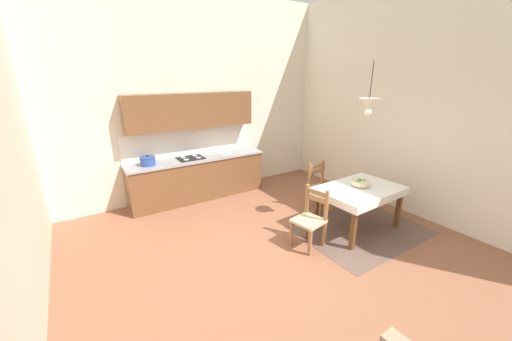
% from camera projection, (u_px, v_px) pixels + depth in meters
% --- Properties ---
extents(ground_plane, '(6.44, 6.74, 0.10)m').
position_uv_depth(ground_plane, '(285.00, 260.00, 4.34)').
color(ground_plane, '#935B42').
extents(wall_back, '(6.44, 0.12, 4.15)m').
position_uv_depth(wall_back, '(197.00, 98.00, 6.17)').
color(wall_back, silver).
rests_on(wall_back, ground_plane).
extents(wall_right, '(0.12, 6.74, 4.15)m').
position_uv_depth(wall_right, '(423.00, 103.00, 5.19)').
color(wall_right, silver).
rests_on(wall_right, ground_plane).
extents(area_rug, '(2.10, 1.60, 0.01)m').
position_uv_depth(area_rug, '(360.00, 230.00, 5.07)').
color(area_rug, brown).
rests_on(area_rug, ground_plane).
extents(kitchen_cabinetry, '(2.89, 0.63, 2.20)m').
position_uv_depth(kitchen_cabinetry, '(196.00, 159.00, 6.18)').
color(kitchen_cabinetry, brown).
rests_on(kitchen_cabinetry, ground_plane).
extents(dining_table, '(1.43, 1.01, 0.75)m').
position_uv_depth(dining_table, '(359.00, 194.00, 4.95)').
color(dining_table, brown).
rests_on(dining_table, ground_plane).
extents(dining_chair_tv_side, '(0.49, 0.49, 0.93)m').
position_uv_depth(dining_chair_tv_side, '(310.00, 219.00, 4.50)').
color(dining_chair_tv_side, '#D1BC89').
rests_on(dining_chair_tv_side, ground_plane).
extents(dining_chair_kitchen_side, '(0.43, 0.43, 0.93)m').
position_uv_depth(dining_chair_kitchen_side, '(320.00, 188.00, 5.75)').
color(dining_chair_kitchen_side, '#D1BC89').
rests_on(dining_chair_kitchen_side, ground_plane).
extents(fruit_bowl, '(0.30, 0.30, 0.12)m').
position_uv_depth(fruit_bowl, '(360.00, 183.00, 4.96)').
color(fruit_bowl, beige).
rests_on(fruit_bowl, dining_table).
extents(pendant_lamp, '(0.32, 0.32, 0.80)m').
position_uv_depth(pendant_lamp, '(369.00, 104.00, 4.51)').
color(pendant_lamp, black).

